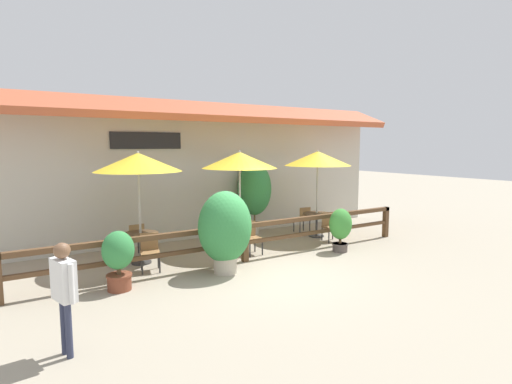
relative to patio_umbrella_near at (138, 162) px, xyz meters
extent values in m
plane|color=#9E937F|center=(2.22, -2.28, -2.46)|extent=(60.00, 60.00, 0.00)
cube|color=#BCB7A8|center=(2.22, 1.92, -0.66)|extent=(14.00, 0.40, 3.60)
cube|color=#B25133|center=(2.22, 1.37, 1.41)|extent=(14.28, 1.48, 0.70)
cube|color=black|center=(0.73, 1.69, 0.54)|extent=(2.00, 0.04, 0.47)
cube|color=brown|center=(2.22, -1.23, -1.57)|extent=(10.40, 0.14, 0.11)
cube|color=brown|center=(2.22, -1.23, -1.99)|extent=(10.40, 0.10, 0.09)
cube|color=brown|center=(2.22, -1.23, -1.99)|extent=(0.14, 0.14, 0.95)
cube|color=brown|center=(7.35, -1.23, -1.99)|extent=(0.14, 0.14, 0.95)
cylinder|color=#B7B2A8|center=(0.00, 0.00, -1.31)|extent=(0.06, 0.06, 2.31)
cone|color=yellow|center=(0.00, 0.00, 0.00)|extent=(2.07, 2.07, 0.45)
sphere|color=#B2ADA3|center=(0.00, 0.00, 0.23)|extent=(0.07, 0.07, 0.07)
cylinder|color=#4C3826|center=(0.00, 0.00, -1.74)|extent=(0.88, 0.88, 0.05)
cylinder|color=#333333|center=(0.00, 0.00, -2.11)|extent=(0.07, 0.07, 0.70)
cylinder|color=#333333|center=(0.00, 0.00, -2.45)|extent=(0.48, 0.48, 0.03)
cube|color=olive|center=(-0.01, -0.76, -2.03)|extent=(0.51, 0.51, 0.05)
cube|color=olive|center=(0.04, -0.58, -1.81)|extent=(0.40, 0.13, 0.40)
cylinder|color=#2D2D2D|center=(-0.24, -0.90, -2.26)|extent=(0.04, 0.04, 0.40)
cylinder|color=#2D2D2D|center=(0.13, -0.99, -2.26)|extent=(0.04, 0.04, 0.40)
cylinder|color=#2D2D2D|center=(-0.15, -0.53, -2.26)|extent=(0.04, 0.04, 0.40)
cylinder|color=#2D2D2D|center=(0.22, -0.62, -2.26)|extent=(0.04, 0.04, 0.40)
cube|color=olive|center=(0.04, 0.76, -2.03)|extent=(0.47, 0.47, 0.05)
cube|color=olive|center=(0.07, 0.57, -1.81)|extent=(0.40, 0.09, 0.40)
cylinder|color=#2D2D2D|center=(0.20, 0.97, -2.26)|extent=(0.04, 0.04, 0.40)
cylinder|color=#2D2D2D|center=(-0.17, 0.92, -2.26)|extent=(0.04, 0.04, 0.40)
cylinder|color=#2D2D2D|center=(0.25, 0.60, -2.26)|extent=(0.04, 0.04, 0.40)
cylinder|color=#2D2D2D|center=(-0.12, 0.55, -2.26)|extent=(0.04, 0.04, 0.40)
cylinder|color=#B7B2A8|center=(2.75, -0.05, -1.31)|extent=(0.06, 0.06, 2.31)
cone|color=yellow|center=(2.75, -0.05, 0.00)|extent=(2.07, 2.07, 0.45)
sphere|color=#B2ADA3|center=(2.75, -0.05, 0.23)|extent=(0.07, 0.07, 0.07)
cylinder|color=#4C3826|center=(2.75, -0.05, -1.74)|extent=(0.88, 0.88, 0.05)
cylinder|color=#333333|center=(2.75, -0.05, -2.11)|extent=(0.07, 0.07, 0.70)
cylinder|color=#333333|center=(2.75, -0.05, -2.45)|extent=(0.48, 0.48, 0.03)
cube|color=olive|center=(2.72, -0.77, -2.03)|extent=(0.42, 0.42, 0.05)
cube|color=olive|center=(2.72, -0.58, -1.81)|extent=(0.40, 0.04, 0.40)
cylinder|color=#2D2D2D|center=(2.52, -0.96, -2.26)|extent=(0.04, 0.04, 0.40)
cylinder|color=#2D2D2D|center=(2.90, -0.96, -2.26)|extent=(0.04, 0.04, 0.40)
cylinder|color=#2D2D2D|center=(2.53, -0.58, -2.26)|extent=(0.04, 0.04, 0.40)
cylinder|color=#2D2D2D|center=(2.91, -0.58, -2.26)|extent=(0.04, 0.04, 0.40)
cube|color=olive|center=(2.74, 0.67, -2.03)|extent=(0.50, 0.50, 0.05)
cube|color=olive|center=(2.69, 0.48, -1.81)|extent=(0.40, 0.13, 0.40)
cylinder|color=#2D2D2D|center=(2.97, 0.81, -2.26)|extent=(0.04, 0.04, 0.40)
cylinder|color=#2D2D2D|center=(2.60, 0.90, -2.26)|extent=(0.04, 0.04, 0.40)
cylinder|color=#2D2D2D|center=(2.88, 0.44, -2.26)|extent=(0.04, 0.04, 0.40)
cylinder|color=#2D2D2D|center=(2.51, 0.53, -2.26)|extent=(0.04, 0.04, 0.40)
cylinder|color=#B7B2A8|center=(5.54, -0.04, -1.31)|extent=(0.06, 0.06, 2.31)
cone|color=yellow|center=(5.54, -0.04, 0.00)|extent=(2.07, 2.07, 0.45)
sphere|color=#B2ADA3|center=(5.54, -0.04, 0.23)|extent=(0.07, 0.07, 0.07)
cylinder|color=#4C3826|center=(5.54, -0.04, -1.74)|extent=(0.88, 0.88, 0.05)
cylinder|color=#333333|center=(5.54, -0.04, -2.11)|extent=(0.07, 0.07, 0.70)
cylinder|color=#333333|center=(5.54, -0.04, -2.45)|extent=(0.48, 0.48, 0.03)
cube|color=olive|center=(5.47, -0.78, -2.03)|extent=(0.49, 0.49, 0.05)
cube|color=olive|center=(5.51, -0.59, -1.81)|extent=(0.40, 0.10, 0.40)
cylinder|color=#2D2D2D|center=(5.25, -0.93, -2.26)|extent=(0.04, 0.04, 0.40)
cylinder|color=#2D2D2D|center=(5.63, -1.00, -2.26)|extent=(0.04, 0.04, 0.40)
cylinder|color=#2D2D2D|center=(5.32, -0.56, -2.26)|extent=(0.04, 0.04, 0.40)
cylinder|color=#2D2D2D|center=(5.69, -0.62, -2.26)|extent=(0.04, 0.04, 0.40)
cube|color=olive|center=(5.53, 0.69, -2.03)|extent=(0.46, 0.46, 0.05)
cube|color=olive|center=(5.51, 0.50, -1.81)|extent=(0.40, 0.08, 0.40)
cylinder|color=#2D2D2D|center=(5.74, 0.86, -2.26)|extent=(0.04, 0.04, 0.40)
cylinder|color=#2D2D2D|center=(5.36, 0.90, -2.26)|extent=(0.04, 0.04, 0.40)
cylinder|color=#2D2D2D|center=(5.70, 0.48, -2.26)|extent=(0.04, 0.04, 0.40)
cylinder|color=#2D2D2D|center=(5.32, 0.52, -2.26)|extent=(0.04, 0.04, 0.40)
cylinder|color=#B7AD99|center=(1.39, -1.77, -2.27)|extent=(0.52, 0.52, 0.38)
cylinder|color=#B7AD99|center=(1.39, -1.77, -2.11)|extent=(0.56, 0.56, 0.04)
ellipsoid|color=#338442|center=(1.39, -1.77, -1.40)|extent=(1.22, 1.10, 1.61)
cylinder|color=brown|center=(-0.90, -1.60, -2.30)|extent=(0.46, 0.46, 0.32)
cylinder|color=brown|center=(-0.90, -1.60, -2.16)|extent=(0.50, 0.50, 0.04)
cylinder|color=brown|center=(-0.90, -1.60, -2.02)|extent=(0.08, 0.08, 0.23)
ellipsoid|color=#338442|center=(-0.90, -1.60, -1.65)|extent=(0.63, 0.56, 0.77)
cylinder|color=#564C47|center=(4.88, -1.78, -2.35)|extent=(0.40, 0.40, 0.23)
cylinder|color=#564C47|center=(4.88, -1.78, -2.26)|extent=(0.43, 0.43, 0.04)
cylinder|color=brown|center=(4.88, -1.78, -2.11)|extent=(0.07, 0.07, 0.25)
ellipsoid|color=#3D8E38|center=(4.88, -1.78, -1.70)|extent=(0.64, 0.57, 0.84)
cylinder|color=#B7AD99|center=(4.04, 1.27, -2.26)|extent=(0.30, 0.30, 0.40)
cylinder|color=#B7AD99|center=(4.04, 1.27, -2.08)|extent=(0.33, 0.33, 0.04)
cylinder|color=brown|center=(4.04, 1.27, -1.80)|extent=(0.05, 0.05, 0.51)
ellipsoid|color=#338442|center=(4.04, 1.27, -0.98)|extent=(1.12, 1.01, 1.70)
cylinder|color=#2D334C|center=(-2.12, -3.73, -2.06)|extent=(0.09, 0.09, 0.79)
cylinder|color=#2D334C|center=(-2.08, -3.88, -2.06)|extent=(0.09, 0.09, 0.79)
cube|color=silver|center=(-2.10, -3.80, -1.39)|extent=(0.30, 0.46, 0.56)
cylinder|color=silver|center=(-2.17, -3.57, -1.39)|extent=(0.07, 0.07, 0.53)
cylinder|color=silver|center=(-2.04, -4.04, -1.39)|extent=(0.07, 0.07, 0.53)
sphere|color=brown|center=(-2.10, -3.80, -0.99)|extent=(0.21, 0.21, 0.21)
camera|label=1|loc=(-2.65, -9.53, 0.39)|focal=28.00mm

